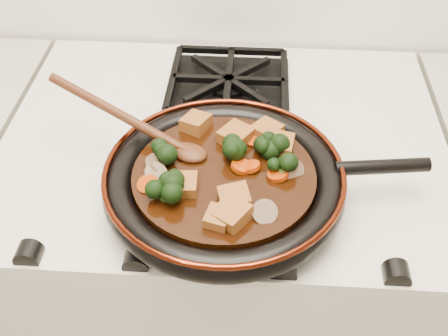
{
  "coord_description": "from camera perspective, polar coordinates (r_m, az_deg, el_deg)",
  "views": [
    {
      "loc": [
        0.05,
        0.94,
        1.52
      ],
      "look_at": [
        0.01,
        1.53,
        0.97
      ],
      "focal_mm": 45.0,
      "sensor_mm": 36.0,
      "label": 1
    }
  ],
  "objects": [
    {
      "name": "tofu_cube_7",
      "position": [
        0.79,
        -4.08,
        -1.76
      ],
      "size": [
        0.04,
        0.04,
        0.02
      ],
      "primitive_type": "cube",
      "rotation": [
        -0.04,
        -0.04,
        1.6
      ],
      "color": "brown",
      "rests_on": "braising_sauce"
    },
    {
      "name": "broccoli_floret_4",
      "position": [
        0.85,
        4.74,
        2.23
      ],
      "size": [
        0.09,
        0.09,
        0.06
      ],
      "primitive_type": null,
      "rotation": [
        0.19,
        0.05,
        0.68
      ],
      "color": "black",
      "rests_on": "braising_sauce"
    },
    {
      "name": "carrot_coin_2",
      "position": [
        0.87,
        1.19,
        3.29
      ],
      "size": [
        0.03,
        0.03,
        0.01
      ],
      "primitive_type": "cylinder",
      "rotation": [
        -0.09,
        -0.05,
        0.0
      ],
      "color": "#A62F04",
      "rests_on": "braising_sauce"
    },
    {
      "name": "broccoli_floret_5",
      "position": [
        0.81,
        5.97,
        -0.34
      ],
      "size": [
        0.08,
        0.09,
        0.07
      ],
      "primitive_type": null,
      "rotation": [
        -0.22,
        0.2,
        0.53
      ],
      "color": "black",
      "rests_on": "braising_sauce"
    },
    {
      "name": "mushroom_slice_0",
      "position": [
        0.81,
        6.95,
        -0.24
      ],
      "size": [
        0.04,
        0.04,
        0.03
      ],
      "primitive_type": "cylinder",
      "rotation": [
        0.98,
        0.0,
        0.49
      ],
      "color": "brown",
      "rests_on": "braising_sauce"
    },
    {
      "name": "tofu_cube_4",
      "position": [
        0.74,
        0.78,
        -4.77
      ],
      "size": [
        0.06,
        0.06,
        0.03
      ],
      "primitive_type": "cube",
      "rotation": [
        -0.07,
        -0.08,
        0.94
      ],
      "color": "brown",
      "rests_on": "braising_sauce"
    },
    {
      "name": "wooden_spoon",
      "position": [
        0.86,
        -7.74,
        3.86
      ],
      "size": [
        0.16,
        0.09,
        0.25
      ],
      "rotation": [
        0.0,
        0.0,
        2.74
      ],
      "color": "#441F0E",
      "rests_on": "braising_sauce"
    },
    {
      "name": "skillet",
      "position": [
        0.82,
        0.14,
        -1.33
      ],
      "size": [
        0.48,
        0.36,
        0.05
      ],
      "rotation": [
        0.0,
        0.0,
        0.13
      ],
      "color": "black",
      "rests_on": "burner_grate_front"
    },
    {
      "name": "braising_sauce",
      "position": [
        0.82,
        0.0,
        -1.08
      ],
      "size": [
        0.27,
        0.27,
        0.02
      ],
      "primitive_type": "cylinder",
      "color": "black",
      "rests_on": "skillet"
    },
    {
      "name": "carrot_coin_1",
      "position": [
        0.81,
        5.51,
        -0.63
      ],
      "size": [
        0.03,
        0.03,
        0.02
      ],
      "primitive_type": "cylinder",
      "rotation": [
        -0.05,
        -0.23,
        0.0
      ],
      "color": "#A62F04",
      "rests_on": "braising_sauce"
    },
    {
      "name": "mushroom_slice_2",
      "position": [
        0.81,
        -6.97,
        -0.53
      ],
      "size": [
        0.05,
        0.05,
        0.02
      ],
      "primitive_type": "cylinder",
      "rotation": [
        0.51,
        0.0,
        0.81
      ],
      "color": "brown",
      "rests_on": "braising_sauce"
    },
    {
      "name": "carrot_coin_0",
      "position": [
        0.86,
        3.2,
        2.94
      ],
      "size": [
        0.03,
        0.03,
        0.02
      ],
      "primitive_type": "cylinder",
      "rotation": [
        0.22,
        -0.19,
        0.0
      ],
      "color": "#A62F04",
      "rests_on": "braising_sauce"
    },
    {
      "name": "burner_grate_back",
      "position": [
        1.07,
        0.46,
        8.59
      ],
      "size": [
        0.23,
        0.23,
        0.03
      ],
      "primitive_type": null,
      "color": "black",
      "rests_on": "stove"
    },
    {
      "name": "stove",
      "position": [
        1.3,
        -0.04,
        -12.19
      ],
      "size": [
        0.76,
        0.6,
        0.9
      ],
      "primitive_type": "cube",
      "color": "beige",
      "rests_on": "ground"
    },
    {
      "name": "tofu_cube_6",
      "position": [
        0.74,
        -0.64,
        -5.13
      ],
      "size": [
        0.04,
        0.04,
        0.02
      ],
      "primitive_type": "cube",
      "rotation": [
        0.03,
        -0.04,
        1.32
      ],
      "color": "brown",
      "rests_on": "braising_sauce"
    },
    {
      "name": "mushroom_slice_1",
      "position": [
        0.82,
        -6.83,
        0.31
      ],
      "size": [
        0.04,
        0.04,
        0.03
      ],
      "primitive_type": "cylinder",
      "rotation": [
        0.78,
        0.0,
        1.7
      ],
      "color": "brown",
      "rests_on": "braising_sauce"
    },
    {
      "name": "carrot_coin_4",
      "position": [
        0.8,
        -7.74,
        -1.67
      ],
      "size": [
        0.03,
        0.03,
        0.02
      ],
      "primitive_type": "cylinder",
      "rotation": [
        0.28,
        -0.2,
        0.0
      ],
      "color": "#A62F04",
      "rests_on": "braising_sauce"
    },
    {
      "name": "tofu_cube_5",
      "position": [
        0.89,
        -2.86,
        4.55
      ],
      "size": [
        0.05,
        0.06,
        0.03
      ],
      "primitive_type": "cube",
      "rotation": [
        -0.08,
        0.09,
        1.11
      ],
      "color": "brown",
      "rests_on": "braising_sauce"
    },
    {
      "name": "broccoli_floret_0",
      "position": [
        0.77,
        -6.16,
        -2.62
      ],
      "size": [
        0.09,
        0.09,
        0.06
      ],
      "primitive_type": null,
      "rotation": [
        0.13,
        0.16,
        2.51
      ],
      "color": "black",
      "rests_on": "braising_sauce"
    },
    {
      "name": "broccoli_floret_2",
      "position": [
        0.83,
        -6.03,
        1.46
      ],
      "size": [
        0.07,
        0.07,
        0.06
      ],
      "primitive_type": null,
      "rotation": [
        -0.0,
        0.05,
        1.79
      ],
      "color": "black",
      "rests_on": "braising_sauce"
    },
    {
      "name": "broccoli_floret_1",
      "position": [
        0.78,
        -5.95,
        -2.05
      ],
      "size": [
        0.06,
        0.07,
        0.07
      ],
      "primitive_type": null,
      "rotation": [
        -0.1,
        -0.18,
        1.57
      ],
      "color": "black",
      "rests_on": "braising_sauce"
    },
    {
      "name": "tofu_cube_0",
      "position": [
        0.87,
        4.36,
        3.71
      ],
      "size": [
        0.06,
        0.06,
        0.03
      ],
      "primitive_type": "cube",
      "rotation": [
        -0.01,
        0.07,
        0.94
      ],
      "color": "brown",
      "rests_on": "braising_sauce"
    },
    {
      "name": "tofu_cube_1",
      "position": [
        0.85,
        5.63,
        2.34
      ],
      "size": [
        0.05,
        0.05,
        0.03
      ],
      "primitive_type": "cube",
      "rotation": [
        0.08,
        -0.04,
        1.41
      ],
      "color": "brown",
      "rests_on": "braising_sauce"
    },
    {
      "name": "carrot_coin_5",
      "position": [
        0.82,
        1.77,
        0.17
      ],
      "size": [
        0.03,
        0.03,
        0.02
      ],
      "primitive_type": "cylinder",
      "rotation": [
        -0.05,
        0.23,
        0.0
      ],
      "color": "#A62F04",
      "rests_on": "braising_sauce"
    },
    {
      "name": "tofu_cube_3",
      "position": [
        0.76,
        1.1,
        -3.18
      ],
      "size": [
        0.05,
        0.05,
        0.03
      ],
      "primitive_type": "cube",
      "rotation": [
        -0.12,
        0.03,
        1.81
      ],
      "color": "brown",
      "rests_on": "braising_sauce"
    },
    {
      "name": "tofu_cube_2",
      "position": [
        0.86,
        1.23,
        3.26
      ],
      "size": [
        0.06,
        0.06,
        0.03
      ],
      "primitive_type": "cube",
      "rotation": [
        0.01,
        0.03,
        2.54
      ],
      "color": "brown",
      "rests_on": "braising_sauce"
    },
    {
      "name": "carrot_coin_3",
      "position": [
        0.82,
        2.75,
        0.14
      ],
      "size": [
        0.03,
        0.03,
        0.02
      ],
      "primitive_type": "cylinder",
      "rotation": [
        -0.17,
        -0.27,
        0.0
      ],
      "color": "#A62F04",
      "rests_on": "braising_sauce"
    },
    {
      "name": "mushroom_slice_3",
      "position": [
        0.75,
        4.13,
        -4.49
      ],
      "size": [
        0.04,
        0.04,
        0.03
      ],
      "primitive_type": "cylinder",
      "rotation": [
        0.62,
        0.0,
        0.24
      ],
      "color": "brown",
      "rests_on": "braising_sauce"
    },
    {
      "name": "burner_grate_front",
      "position": [
        0.86,
        -0.68,
        -1.98
      ],
      "size": [
        0.23,
        0.23,
        0.03
      ],
      "primitive_type": null,
      "color": "black",
      "rests_on": "stove"
    },
    {
      "name": "broccoli_floret_3",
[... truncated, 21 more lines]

